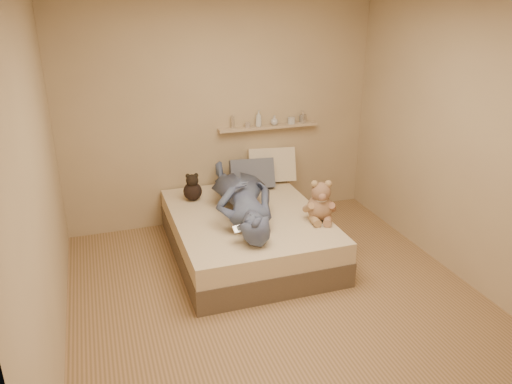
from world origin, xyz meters
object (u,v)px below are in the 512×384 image
object	(u,v)px
teddy_bear	(320,204)
pillow_grey	(252,174)
bed	(247,234)
game_console	(242,228)
dark_plush	(193,189)
wall_shelf	(268,127)
person	(242,196)
pillow_cream	(271,165)

from	to	relation	value
teddy_bear	pillow_grey	bearing A→B (deg)	108.90
bed	game_console	distance (m)	0.72
dark_plush	pillow_grey	distance (m)	0.74
teddy_bear	dark_plush	xyz separation A→B (m)	(-1.09, 0.91, -0.04)
game_console	teddy_bear	xyz separation A→B (m)	(0.87, 0.21, 0.03)
pillow_grey	wall_shelf	distance (m)	0.59
bed	person	distance (m)	0.42
game_console	dark_plush	bearing A→B (deg)	100.85
pillow_grey	game_console	bearing A→B (deg)	-112.05
teddy_bear	person	size ratio (longest dim) A/B	0.26
teddy_bear	dark_plush	bearing A→B (deg)	140.08
dark_plush	pillow_cream	world-z (taller)	pillow_cream
dark_plush	pillow_grey	xyz separation A→B (m)	(0.73, 0.15, 0.04)
pillow_cream	wall_shelf	bearing A→B (deg)	101.22
game_console	pillow_cream	bearing A→B (deg)	60.30
pillow_cream	teddy_bear	bearing A→B (deg)	-86.50
pillow_cream	pillow_grey	size ratio (longest dim) A/B	1.10
wall_shelf	bed	bearing A→B (deg)	-121.18
dark_plush	wall_shelf	bearing A→B (deg)	20.05
pillow_grey	person	bearing A→B (deg)	-115.94
person	wall_shelf	world-z (taller)	wall_shelf
bed	dark_plush	size ratio (longest dim) A/B	6.10
dark_plush	person	size ratio (longest dim) A/B	0.19
pillow_cream	person	distance (m)	1.02
teddy_bear	pillow_grey	distance (m)	1.12
game_console	teddy_bear	distance (m)	0.90
game_console	pillow_cream	world-z (taller)	pillow_cream
teddy_bear	bed	bearing A→B (deg)	150.06
pillow_grey	person	xyz separation A→B (m)	(-0.33, -0.67, 0.03)
teddy_bear	wall_shelf	distance (m)	1.37
pillow_cream	dark_plush	bearing A→B (deg)	-164.27
teddy_bear	dark_plush	size ratio (longest dim) A/B	1.37
bed	wall_shelf	bearing A→B (deg)	58.82
bed	person	size ratio (longest dim) A/B	1.16
pillow_cream	wall_shelf	size ratio (longest dim) A/B	0.46
game_console	wall_shelf	xyz separation A→B (m)	(0.79, 1.48, 0.51)
bed	wall_shelf	distance (m)	1.38
dark_plush	wall_shelf	xyz separation A→B (m)	(1.00, 0.37, 0.52)
dark_plush	pillow_cream	distance (m)	1.06
pillow_cream	pillow_grey	xyz separation A→B (m)	(-0.29, -0.14, -0.03)
pillow_cream	pillow_grey	bearing A→B (deg)	-154.16
pillow_cream	pillow_grey	world-z (taller)	pillow_cream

